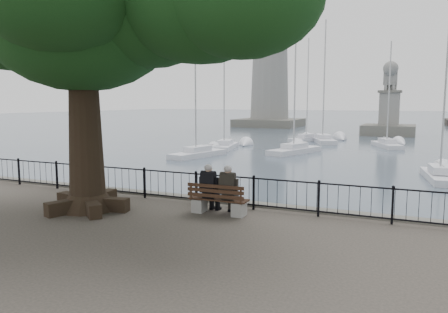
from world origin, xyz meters
The scene contains 14 objects.
harbor centered at (0.00, 3.00, -0.50)m, with size 260.00×260.00×1.20m.
railing centered at (0.00, 2.50, 0.56)m, with size 22.06×0.06×1.00m.
bench centered at (0.24, 1.55, 0.33)m, with size 1.79×0.58×0.94m.
person_left centered at (-0.07, 1.64, 0.68)m, with size 0.44×0.74×1.48m.
person_right centered at (0.55, 1.66, 0.68)m, with size 0.44×0.74×1.48m.
lighthouse centered at (-18.00, 62.00, 12.23)m, with size 10.27×10.27×31.33m.
lion_monument centered at (2.00, 49.92, 1.38)m, with size 6.43×6.43×9.38m.
sailboat_a centered at (-10.17, 20.24, -0.70)m, with size 2.70×5.68×10.07m.
sailboat_b centered at (-3.84, 25.59, -0.64)m, with size 3.46×6.10×12.97m.
sailboat_c centered at (6.74, 16.65, -0.72)m, with size 2.01×4.95×8.58m.
sailboat_e centered at (-10.52, 26.38, -0.64)m, with size 2.59×5.57×12.47m.
sailboat_f centered at (2.87, 33.90, -0.70)m, with size 3.34×5.37×9.98m.
sailboat_h centered at (-5.48, 36.94, -0.66)m, with size 3.24×5.05×11.11m.
sailboat_i centered at (-3.61, 36.33, -0.65)m, with size 3.86×6.27×12.80m.
Camera 1 is at (5.53, -9.90, 3.32)m, focal length 35.00 mm.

